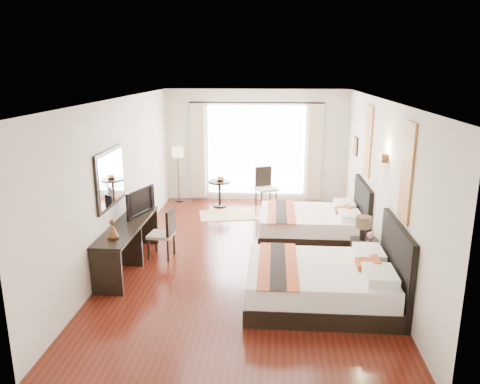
# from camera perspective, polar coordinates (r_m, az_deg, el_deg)

# --- Properties ---
(floor) EXTENTS (4.50, 7.50, 0.01)m
(floor) POSITION_cam_1_polar(r_m,az_deg,el_deg) (8.54, 0.85, -7.87)
(floor) COLOR #3E150B
(floor) RESTS_ON ground
(ceiling) EXTENTS (4.50, 7.50, 0.02)m
(ceiling) POSITION_cam_1_polar(r_m,az_deg,el_deg) (7.89, 0.92, 11.20)
(ceiling) COLOR white
(ceiling) RESTS_ON wall_headboard
(wall_headboard) EXTENTS (0.01, 7.50, 2.80)m
(wall_headboard) POSITION_cam_1_polar(r_m,az_deg,el_deg) (8.28, 16.59, 1.00)
(wall_headboard) COLOR silver
(wall_headboard) RESTS_ON floor
(wall_desk) EXTENTS (0.01, 7.50, 2.80)m
(wall_desk) POSITION_cam_1_polar(r_m,az_deg,el_deg) (8.52, -14.37, 1.56)
(wall_desk) COLOR silver
(wall_desk) RESTS_ON floor
(wall_window) EXTENTS (4.50, 0.01, 2.80)m
(wall_window) POSITION_cam_1_polar(r_m,az_deg,el_deg) (11.76, 1.98, 5.62)
(wall_window) COLOR silver
(wall_window) RESTS_ON floor
(wall_entry) EXTENTS (4.50, 0.01, 2.80)m
(wall_entry) POSITION_cam_1_polar(r_m,az_deg,el_deg) (4.55, -1.97, -9.81)
(wall_entry) COLOR silver
(wall_entry) RESTS_ON floor
(window_glass) EXTENTS (2.40, 0.02, 2.20)m
(window_glass) POSITION_cam_1_polar(r_m,az_deg,el_deg) (11.77, 1.97, 5.13)
(window_glass) COLOR white
(window_glass) RESTS_ON wall_window
(sheer_curtain) EXTENTS (2.30, 0.02, 2.10)m
(sheer_curtain) POSITION_cam_1_polar(r_m,az_deg,el_deg) (11.71, 1.96, 5.08)
(sheer_curtain) COLOR white
(sheer_curtain) RESTS_ON wall_window
(drape_left) EXTENTS (0.35, 0.14, 2.35)m
(drape_left) POSITION_cam_1_polar(r_m,az_deg,el_deg) (11.82, -5.12, 5.02)
(drape_left) COLOR beige
(drape_left) RESTS_ON floor
(drape_right) EXTENTS (0.35, 0.14, 2.35)m
(drape_right) POSITION_cam_1_polar(r_m,az_deg,el_deg) (11.70, 9.08, 4.80)
(drape_right) COLOR beige
(drape_right) RESTS_ON floor
(art_panel_near) EXTENTS (0.03, 0.50, 1.35)m
(art_panel_near) POSITION_cam_1_polar(r_m,az_deg,el_deg) (6.63, 19.66, 2.26)
(art_panel_near) COLOR #914515
(art_panel_near) RESTS_ON wall_headboard
(art_panel_far) EXTENTS (0.03, 0.50, 1.35)m
(art_panel_far) POSITION_cam_1_polar(r_m,az_deg,el_deg) (9.19, 15.40, 5.94)
(art_panel_far) COLOR #914515
(art_panel_far) RESTS_ON wall_headboard
(wall_sconce) EXTENTS (0.10, 0.14, 0.14)m
(wall_sconce) POSITION_cam_1_polar(r_m,az_deg,el_deg) (7.75, 17.12, 3.99)
(wall_sconce) COLOR #4B301B
(wall_sconce) RESTS_ON wall_headboard
(mirror_frame) EXTENTS (0.04, 1.25, 0.95)m
(mirror_frame) POSITION_cam_1_polar(r_m,az_deg,el_deg) (7.96, -15.54, 1.65)
(mirror_frame) COLOR black
(mirror_frame) RESTS_ON wall_desk
(mirror_glass) EXTENTS (0.01, 1.12, 0.82)m
(mirror_glass) POSITION_cam_1_polar(r_m,az_deg,el_deg) (7.95, -15.37, 1.65)
(mirror_glass) COLOR white
(mirror_glass) RESTS_ON mirror_frame
(bed_near) EXTENTS (2.15, 1.68, 1.21)m
(bed_near) POSITION_cam_1_polar(r_m,az_deg,el_deg) (6.96, 10.37, -10.75)
(bed_near) COLOR black
(bed_near) RESTS_ON floor
(bed_far) EXTENTS (2.06, 1.60, 1.16)m
(bed_far) POSITION_cam_1_polar(r_m,az_deg,el_deg) (9.45, 9.01, -3.79)
(bed_far) COLOR black
(bed_far) RESTS_ON floor
(nightstand) EXTENTS (0.43, 0.53, 0.51)m
(nightstand) POSITION_cam_1_polar(r_m,az_deg,el_deg) (8.18, 14.97, -7.50)
(nightstand) COLOR black
(nightstand) RESTS_ON floor
(table_lamp) EXTENTS (0.26, 0.26, 0.41)m
(table_lamp) POSITION_cam_1_polar(r_m,az_deg,el_deg) (8.08, 14.82, -3.78)
(table_lamp) COLOR black
(table_lamp) RESTS_ON nightstand
(vase) EXTENTS (0.13, 0.13, 0.12)m
(vase) POSITION_cam_1_polar(r_m,az_deg,el_deg) (7.91, 15.55, -5.92)
(vase) COLOR black
(vase) RESTS_ON nightstand
(console_desk) EXTENTS (0.50, 2.20, 0.76)m
(console_desk) POSITION_cam_1_polar(r_m,az_deg,el_deg) (8.23, -13.45, -6.33)
(console_desk) COLOR black
(console_desk) RESTS_ON floor
(television) EXTENTS (0.36, 0.82, 0.48)m
(television) POSITION_cam_1_polar(r_m,az_deg,el_deg) (8.53, -12.47, -1.15)
(television) COLOR black
(television) RESTS_ON console_desk
(bronze_figurine) EXTENTS (0.22, 0.22, 0.27)m
(bronze_figurine) POSITION_cam_1_polar(r_m,az_deg,el_deg) (7.46, -15.23, -4.52)
(bronze_figurine) COLOR #4B301B
(bronze_figurine) RESTS_ON console_desk
(desk_chair) EXTENTS (0.46, 0.46, 0.90)m
(desk_chair) POSITION_cam_1_polar(r_m,az_deg,el_deg) (8.53, -9.43, -6.09)
(desk_chair) COLOR #B3A889
(desk_chair) RESTS_ON floor
(floor_lamp) EXTENTS (0.28, 0.28, 1.40)m
(floor_lamp) POSITION_cam_1_polar(r_m,az_deg,el_deg) (11.75, -7.61, 4.39)
(floor_lamp) COLOR black
(floor_lamp) RESTS_ON floor
(side_table) EXTENTS (0.56, 0.56, 0.64)m
(side_table) POSITION_cam_1_polar(r_m,az_deg,el_deg) (11.44, -2.50, -0.19)
(side_table) COLOR black
(side_table) RESTS_ON floor
(fruit_bowl) EXTENTS (0.26, 0.26, 0.05)m
(fruit_bowl) POSITION_cam_1_polar(r_m,az_deg,el_deg) (11.33, -2.41, 1.47)
(fruit_bowl) COLOR #473119
(fruit_bowl) RESTS_ON side_table
(window_chair) EXTENTS (0.59, 0.59, 0.97)m
(window_chair) POSITION_cam_1_polar(r_m,az_deg,el_deg) (11.43, 3.15, -0.34)
(window_chair) COLOR #B3A889
(window_chair) RESTS_ON floor
(jute_rug) EXTENTS (1.40, 1.08, 0.01)m
(jute_rug) POSITION_cam_1_polar(r_m,az_deg,el_deg) (10.82, -1.55, -2.81)
(jute_rug) COLOR tan
(jute_rug) RESTS_ON floor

